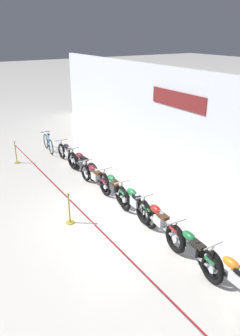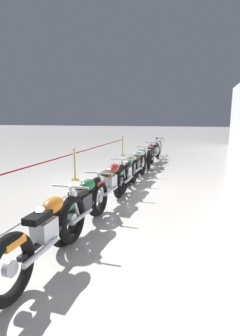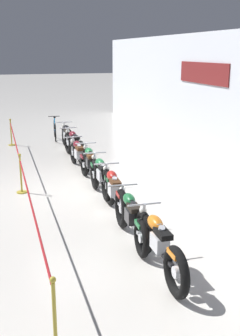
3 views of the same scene
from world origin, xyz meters
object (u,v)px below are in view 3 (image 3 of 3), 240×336
object	(u,v)px
motorcycle_maroon_1	(74,145)
stanchion_far_left	(17,153)
motorcycle_green_3	(90,164)
motorcycle_red_5	(114,193)
stanchion_mid_right	(55,328)
stanchion_mid_left	(21,180)
motorcycle_maroon_2	(78,155)
motorcycle_green_4	(102,177)
motorcycle_orange_7	(158,246)
bicycle	(55,130)
motorcycle_green_6	(131,218)
motorcycle_black_0	(67,137)

from	to	relation	value
motorcycle_maroon_1	stanchion_far_left	distance (m)	2.76
motorcycle_green_3	motorcycle_red_5	xyz separation A→B (m)	(2.62, -0.04, 0.01)
stanchion_mid_right	stanchion_mid_left	bearing A→B (deg)	180.00
motorcycle_maroon_2	motorcycle_maroon_1	bearing A→B (deg)	174.91
motorcycle_green_4	motorcycle_orange_7	bearing A→B (deg)	-0.86
motorcycle_green_3	motorcycle_orange_7	world-z (taller)	motorcycle_orange_7
motorcycle_green_3	bicycle	distance (m)	6.18
motorcycle_green_6	stanchion_far_left	distance (m)	5.20
motorcycle_orange_7	bicycle	bearing A→B (deg)	-179.46
motorcycle_red_5	motorcycle_green_3	bearing A→B (deg)	179.22
motorcycle_black_0	motorcycle_green_3	xyz separation A→B (m)	(4.07, -0.02, 0.00)
stanchion_far_left	stanchion_mid_left	bearing A→B (deg)	0.00
motorcycle_maroon_1	motorcycle_maroon_2	world-z (taller)	motorcycle_maroon_1
stanchion_mid_right	stanchion_far_left	bearing A→B (deg)	180.00
motorcycle_green_6	stanchion_far_left	bearing A→B (deg)	-158.80
motorcycle_maroon_1	motorcycle_green_4	bearing A→B (deg)	-0.15
motorcycle_maroon_2	bicycle	distance (m)	4.92
bicycle	motorcycle_maroon_2	bearing A→B (deg)	0.68
motorcycle_red_5	stanchion_far_left	bearing A→B (deg)	-150.19
motorcycle_orange_7	stanchion_mid_left	world-z (taller)	stanchion_mid_left
motorcycle_red_5	stanchion_mid_right	size ratio (longest dim) A/B	2.33
motorcycle_maroon_1	motorcycle_green_3	size ratio (longest dim) A/B	1.02
motorcycle_green_6	bicycle	size ratio (longest dim) A/B	1.22
motorcycle_black_0	motorcycle_green_4	world-z (taller)	motorcycle_green_4
motorcycle_green_3	stanchion_mid_right	size ratio (longest dim) A/B	2.22
bicycle	motorcycle_black_0	bearing A→B (deg)	4.77
motorcycle_black_0	motorcycle_orange_7	bearing A→B (deg)	-0.40
motorcycle_orange_7	bicycle	size ratio (longest dim) A/B	1.29
motorcycle_black_0	motorcycle_green_3	distance (m)	4.07
motorcycle_maroon_1	motorcycle_green_6	world-z (taller)	motorcycle_maroon_1
motorcycle_black_0	bicycle	size ratio (longest dim) A/B	1.35
motorcycle_maroon_2	stanchion_mid_left	world-z (taller)	stanchion_mid_left
stanchion_mid_left	motorcycle_red_5	bearing A→B (deg)	43.14
motorcycle_maroon_1	motorcycle_green_3	xyz separation A→B (m)	(2.64, -0.03, -0.00)
motorcycle_green_4	stanchion_far_left	size ratio (longest dim) A/B	0.19
motorcycle_maroon_1	stanchion_mid_right	size ratio (longest dim) A/B	2.27
motorcycle_green_6	bicycle	distance (m)	10.27
motorcycle_red_5	bicycle	size ratio (longest dim) A/B	1.39
motorcycle_green_4	bicycle	distance (m)	7.47
motorcycle_maroon_2	bicycle	size ratio (longest dim) A/B	1.25
motorcycle_black_0	motorcycle_maroon_2	size ratio (longest dim) A/B	1.08
motorcycle_maroon_1	motorcycle_orange_7	world-z (taller)	motorcycle_orange_7
motorcycle_maroon_2	stanchion_mid_left	size ratio (longest dim) A/B	2.11
motorcycle_red_5	motorcycle_green_6	size ratio (longest dim) A/B	1.14
motorcycle_maroon_1	motorcycle_orange_7	xyz separation A→B (m)	(8.06, -0.07, 0.00)
motorcycle_maroon_2	motorcycle_green_4	distance (m)	2.55
motorcycle_maroon_2	stanchion_mid_right	bearing A→B (deg)	-12.87
motorcycle_red_5	motorcycle_green_6	distance (m)	1.48
motorcycle_red_5	motorcycle_orange_7	bearing A→B (deg)	-0.18
bicycle	motorcycle_green_4	bearing A→B (deg)	1.31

